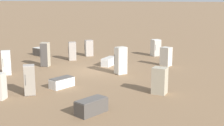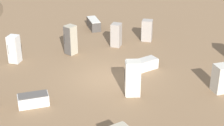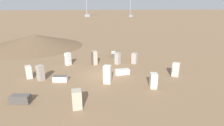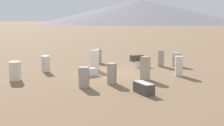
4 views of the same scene
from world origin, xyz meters
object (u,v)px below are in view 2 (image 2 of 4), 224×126
discarded_fridge_9 (144,65)px  discarded_fridge_12 (33,100)px  discarded_fridge_13 (147,30)px  discarded_fridge_5 (94,24)px  discarded_fridge_0 (71,40)px  discarded_fridge_6 (220,78)px  discarded_fridge_10 (116,35)px  discarded_fridge_4 (133,78)px  discarded_fridge_1 (14,49)px

discarded_fridge_9 → discarded_fridge_12: size_ratio=1.03×
discarded_fridge_9 → discarded_fridge_13: size_ratio=1.12×
discarded_fridge_5 → discarded_fridge_0: bearing=57.8°
discarded_fridge_6 → discarded_fridge_9: bearing=129.1°
discarded_fridge_9 → discarded_fridge_10: size_ratio=1.05×
discarded_fridge_4 → discarded_fridge_10: bearing=3.9°
discarded_fridge_6 → discarded_fridge_13: bearing=97.5°
discarded_fridge_5 → discarded_fridge_10: (3.73, -0.44, 0.42)m
discarded_fridge_0 → discarded_fridge_9: (4.38, 2.52, -0.63)m
discarded_fridge_5 → discarded_fridge_6: discarded_fridge_6 is taller
discarded_fridge_4 → discarded_fridge_9: 3.11m
discarded_fridge_6 → discarded_fridge_10: bearing=114.4°
discarded_fridge_12 → discarded_fridge_13: size_ratio=1.09×
discarded_fridge_6 → discarded_fridge_9: 4.55m
discarded_fridge_4 → discarded_fridge_1: bearing=57.4°
discarded_fridge_1 → discarded_fridge_6: size_ratio=1.14×
discarded_fridge_1 → discarded_fridge_9: (5.10, 5.98, -0.54)m
discarded_fridge_1 → discarded_fridge_10: 6.69m
discarded_fridge_0 → discarded_fridge_5: discarded_fridge_0 is taller
discarded_fridge_13 → discarded_fridge_0: bearing=126.5°
discarded_fridge_4 → discarded_fridge_12: size_ratio=1.20×
discarded_fridge_9 → discarded_fridge_5: bearing=-7.8°
discarded_fridge_4 → discarded_fridge_13: 7.62m
discarded_fridge_9 → discarded_fridge_1: bearing=49.5°
discarded_fridge_0 → discarded_fridge_1: size_ratio=1.11×
discarded_fridge_0 → discarded_fridge_10: 3.17m
discarded_fridge_9 → discarded_fridge_10: bearing=-8.8°
discarded_fridge_9 → discarded_fridge_0: bearing=29.9°
discarded_fridge_5 → discarded_fridge_1: bearing=35.4°
discarded_fridge_5 → discarded_fridge_9: size_ratio=1.12×
discarded_fridge_10 → discarded_fridge_12: (4.05, -7.55, -0.49)m
discarded_fridge_6 → discarded_fridge_9: discarded_fridge_6 is taller
discarded_fridge_12 → discarded_fridge_5: bearing=-30.0°
discarded_fridge_1 → discarded_fridge_6: (9.27, 7.74, -0.10)m
discarded_fridge_6 → discarded_fridge_10: 8.12m
discarded_fridge_1 → discarded_fridge_9: bearing=-172.3°
discarded_fridge_4 → discarded_fridge_9: bearing=-18.6°
discarded_fridge_5 → discarded_fridge_4: bearing=86.8°
discarded_fridge_5 → discarded_fridge_13: 4.50m
discarded_fridge_13 → discarded_fridge_6: bearing=-143.3°
discarded_fridge_1 → discarded_fridge_0: bearing=-143.5°
discarded_fridge_12 → discarded_fridge_13: discarded_fridge_13 is taller
discarded_fridge_4 → discarded_fridge_6: (2.15, 4.04, -0.22)m
discarded_fridge_13 → discarded_fridge_5: bearing=70.4°
discarded_fridge_9 → discarded_fridge_12: 6.95m
discarded_fridge_1 → discarded_fridge_9: size_ratio=1.03×
discarded_fridge_12 → discarded_fridge_9: bearing=-72.6°
discarded_fridge_12 → discarded_fridge_10: bearing=-46.0°
discarded_fridge_4 → discarded_fridge_6: size_ratio=1.29×
discarded_fridge_4 → discarded_fridge_5: 10.18m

